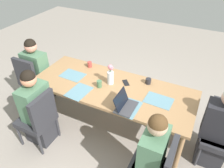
% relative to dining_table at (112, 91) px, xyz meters
% --- Properties ---
extents(ground_plane, '(10.00, 10.00, 0.00)m').
position_rel_dining_table_xyz_m(ground_plane, '(0.00, 0.00, -0.68)').
color(ground_plane, gray).
extents(dining_table, '(2.36, 0.93, 0.75)m').
position_rel_dining_table_xyz_m(dining_table, '(0.00, 0.00, 0.00)').
color(dining_table, '#9E754C').
rests_on(dining_table, ground_plane).
extents(person_near_left_near, '(0.36, 0.40, 1.19)m').
position_rel_dining_table_xyz_m(person_near_left_near, '(0.86, -0.76, -0.15)').
color(person_near_left_near, '#2D2D33').
rests_on(person_near_left_near, ground_plane).
extents(chair_head_left_left_mid, '(0.44, 0.44, 0.90)m').
position_rel_dining_table_xyz_m(chair_head_left_left_mid, '(-1.52, -0.07, -0.18)').
color(chair_head_left_left_mid, '#2D2D33').
rests_on(chair_head_left_left_mid, ground_plane).
extents(person_head_left_left_mid, '(0.40, 0.36, 1.19)m').
position_rel_dining_table_xyz_m(person_head_left_left_mid, '(-1.46, 0.01, -0.15)').
color(person_head_left_left_mid, '#2D2D33').
rests_on(person_head_left_left_mid, ground_plane).
extents(chair_head_right_left_far, '(0.44, 0.44, 0.90)m').
position_rel_dining_table_xyz_m(chair_head_right_left_far, '(1.53, 0.07, -0.18)').
color(chair_head_right_left_far, '#2D2D33').
rests_on(chair_head_right_left_far, ground_plane).
extents(person_head_right_left_far, '(0.40, 0.36, 1.19)m').
position_rel_dining_table_xyz_m(person_head_right_left_far, '(1.47, -0.00, -0.15)').
color(person_head_right_left_far, '#2D2D33').
rests_on(person_head_right_left_far, ground_plane).
extents(chair_near_right_near, '(0.44, 0.44, 0.90)m').
position_rel_dining_table_xyz_m(chair_near_right_near, '(-0.73, -0.77, -0.18)').
color(chair_near_right_near, '#2D2D33').
rests_on(chair_near_right_near, ground_plane).
extents(person_near_right_near, '(0.36, 0.40, 1.19)m').
position_rel_dining_table_xyz_m(person_near_right_near, '(-0.81, -0.71, -0.15)').
color(person_near_right_near, '#2D2D33').
rests_on(person_near_right_near, ground_plane).
extents(flower_vase, '(0.10, 0.10, 0.32)m').
position_rel_dining_table_xyz_m(flower_vase, '(-0.06, 0.07, 0.22)').
color(flower_vase, silver).
rests_on(flower_vase, dining_table).
extents(placemat_near_left_near, '(0.27, 0.37, 0.00)m').
position_rel_dining_table_xyz_m(placemat_near_left_near, '(0.39, -0.31, 0.07)').
color(placemat_near_left_near, slate).
rests_on(placemat_near_left_near, dining_table).
extents(placemat_head_left_left_mid, '(0.37, 0.28, 0.00)m').
position_rel_dining_table_xyz_m(placemat_head_left_left_mid, '(-0.68, 0.00, 0.07)').
color(placemat_head_left_left_mid, slate).
rests_on(placemat_head_left_left_mid, dining_table).
extents(placemat_head_right_left_far, '(0.37, 0.28, 0.00)m').
position_rel_dining_table_xyz_m(placemat_head_right_left_far, '(0.69, -0.00, 0.07)').
color(placemat_head_right_left_far, slate).
rests_on(placemat_head_right_left_far, dining_table).
extents(placemat_near_right_near, '(0.29, 0.38, 0.00)m').
position_rel_dining_table_xyz_m(placemat_near_right_near, '(-0.36, -0.31, 0.07)').
color(placemat_near_right_near, slate).
rests_on(placemat_near_right_near, dining_table).
extents(laptop_near_left_near, '(0.22, 0.32, 0.20)m').
position_rel_dining_table_xyz_m(laptop_near_left_near, '(0.34, -0.33, 0.11)').
color(laptop_near_left_near, '#38383D').
rests_on(laptop_near_left_near, dining_table).
extents(coffee_mug_near_left, '(0.07, 0.07, 0.10)m').
position_rel_dining_table_xyz_m(coffee_mug_near_left, '(-0.16, -0.08, 0.12)').
color(coffee_mug_near_left, '#47704C').
rests_on(coffee_mug_near_left, dining_table).
extents(coffee_mug_near_right, '(0.07, 0.07, 0.09)m').
position_rel_dining_table_xyz_m(coffee_mug_near_right, '(-0.57, 0.34, 0.12)').
color(coffee_mug_near_right, '#AD3D38').
rests_on(coffee_mug_near_right, dining_table).
extents(coffee_mug_centre_left, '(0.08, 0.08, 0.08)m').
position_rel_dining_table_xyz_m(coffee_mug_centre_left, '(0.44, 0.31, 0.11)').
color(coffee_mug_centre_left, '#232328').
rests_on(coffee_mug_centre_left, dining_table).
extents(phone_black, '(0.15, 0.16, 0.01)m').
position_rel_dining_table_xyz_m(phone_black, '(0.14, 0.18, 0.07)').
color(phone_black, black).
rests_on(phone_black, dining_table).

